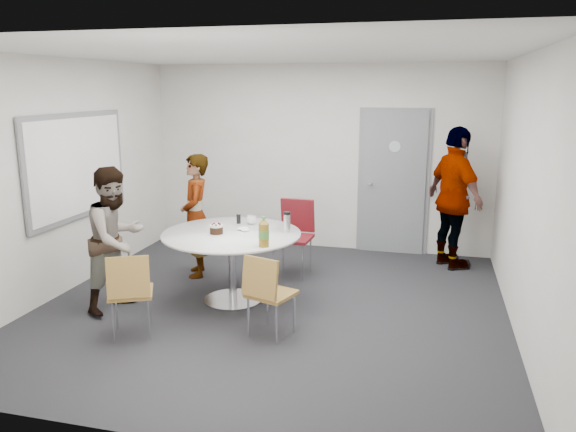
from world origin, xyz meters
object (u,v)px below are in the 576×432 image
(door, at_px, (393,183))
(chair_near_right, at_px, (267,289))
(table, at_px, (234,243))
(person_right, at_px, (455,198))
(whiteboard, at_px, (78,166))
(chair_near_left, at_px, (130,288))
(person_left, at_px, (116,239))
(person_main, at_px, (196,216))
(chair_far, at_px, (295,229))

(door, distance_m, chair_near_right, 3.44)
(table, distance_m, chair_near_right, 1.05)
(person_right, bearing_deg, whiteboard, 79.66)
(table, bearing_deg, chair_near_left, -118.54)
(whiteboard, xyz_separation_m, chair_near_right, (2.63, -0.98, -0.95))
(table, height_order, chair_near_left, table)
(chair_near_left, distance_m, person_right, 4.32)
(person_right, bearing_deg, person_left, 92.07)
(table, xyz_separation_m, person_left, (-1.15, -0.49, 0.09))
(person_right, bearing_deg, chair_near_right, 115.12)
(person_main, bearing_deg, chair_near_right, 18.57)
(chair_near_right, bearing_deg, chair_near_left, -147.33)
(person_right, bearing_deg, table, 96.60)
(chair_far, relative_size, person_main, 0.62)
(door, distance_m, person_main, 2.89)
(whiteboard, relative_size, table, 1.24)
(door, height_order, whiteboard, door)
(chair_near_left, xyz_separation_m, person_main, (-0.15, 1.91, 0.26))
(person_main, bearing_deg, chair_far, 84.37)
(person_left, bearing_deg, whiteboard, 67.10)
(chair_far, bearing_deg, person_right, -155.43)
(person_left, bearing_deg, table, -52.59)
(chair_far, height_order, person_main, person_main)
(person_left, height_order, person_right, person_right)
(chair_near_right, bearing_deg, person_left, -172.75)
(person_right, bearing_deg, door, 25.46)
(chair_far, distance_m, person_main, 1.27)
(whiteboard, bearing_deg, chair_near_left, -43.62)
(chair_near_left, xyz_separation_m, chair_near_right, (1.25, 0.33, -0.01))
(whiteboard, distance_m, chair_near_left, 2.12)
(door, xyz_separation_m, person_main, (-2.33, -1.69, -0.25))
(whiteboard, distance_m, person_left, 1.26)
(chair_near_left, bearing_deg, person_left, 102.21)
(person_left, bearing_deg, door, -28.31)
(chair_far, bearing_deg, person_main, 20.40)
(door, bearing_deg, whiteboard, -147.34)
(chair_near_right, relative_size, person_right, 0.44)
(chair_near_left, height_order, chair_far, chair_far)
(table, relative_size, person_main, 0.98)
(person_main, height_order, person_right, person_right)
(door, distance_m, chair_near_left, 4.24)
(table, xyz_separation_m, person_right, (2.39, 1.91, 0.25))
(whiteboard, xyz_separation_m, chair_far, (2.43, 0.97, -0.86))
(table, bearing_deg, door, 57.54)
(chair_near_left, bearing_deg, whiteboard, 110.21)
(door, height_order, person_right, door)
(door, xyz_separation_m, chair_near_right, (-0.93, -3.27, -0.52))
(person_right, bearing_deg, person_main, 77.96)
(whiteboard, bearing_deg, chair_far, 21.84)
(whiteboard, relative_size, person_right, 1.01)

